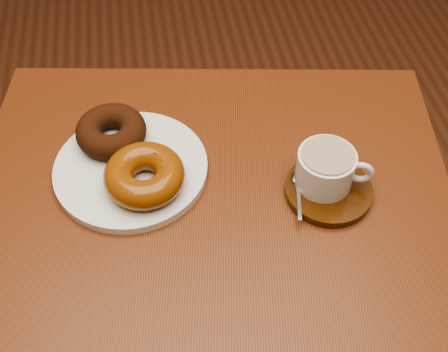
{
  "coord_description": "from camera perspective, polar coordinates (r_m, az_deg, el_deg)",
  "views": [
    {
      "loc": [
        -0.13,
        -0.72,
        1.38
      ],
      "look_at": [
        -0.04,
        -0.18,
        0.72
      ],
      "focal_mm": 45.0,
      "sensor_mm": 36.0,
      "label": 1
    }
  ],
  "objects": [
    {
      "name": "ground",
      "position": [
        1.56,
        0.46,
        -11.75
      ],
      "size": [
        6.0,
        6.0,
        0.0
      ],
      "primitive_type": "plane",
      "color": "brown",
      "rests_on": "ground"
    },
    {
      "name": "cafe_table",
      "position": [
        0.96,
        -1.18,
        -5.16
      ],
      "size": [
        0.83,
        0.68,
        0.7
      ],
      "rotation": [
        0.0,
        0.0,
        -0.17
      ],
      "color": "#632E15",
      "rests_on": "ground"
    },
    {
      "name": "donut_plate",
      "position": [
        0.9,
        -9.42,
        0.75
      ],
      "size": [
        0.25,
        0.25,
        0.01
      ],
      "primitive_type": "cylinder",
      "rotation": [
        0.0,
        0.0,
        -0.03
      ],
      "color": "white",
      "rests_on": "cafe_table"
    },
    {
      "name": "donut_cinnamon",
      "position": [
        0.92,
        -11.39,
        4.49
      ],
      "size": [
        0.12,
        0.12,
        0.04
      ],
      "primitive_type": "torus",
      "rotation": [
        0.0,
        0.0,
        -0.07
      ],
      "color": "#34160A",
      "rests_on": "donut_plate"
    },
    {
      "name": "donut_caramel",
      "position": [
        0.84,
        -8.09,
        0.08
      ],
      "size": [
        0.16,
        0.16,
        0.05
      ],
      "rotation": [
        0.0,
        0.0,
        -0.47
      ],
      "color": "#83410E",
      "rests_on": "donut_plate"
    },
    {
      "name": "saucer",
      "position": [
        0.87,
        10.55,
        -1.44
      ],
      "size": [
        0.18,
        0.18,
        0.01
      ],
      "primitive_type": "cylinder",
      "rotation": [
        0.0,
        0.0,
        -0.43
      ],
      "color": "#391B07",
      "rests_on": "cafe_table"
    },
    {
      "name": "coffee_cup",
      "position": [
        0.85,
        10.36,
        0.79
      ],
      "size": [
        0.11,
        0.09,
        0.06
      ],
      "rotation": [
        0.0,
        0.0,
        -0.34
      ],
      "color": "white",
      "rests_on": "saucer"
    },
    {
      "name": "teaspoon",
      "position": [
        0.86,
        7.54,
        -0.68
      ],
      "size": [
        0.03,
        0.09,
        0.01
      ],
      "rotation": [
        0.0,
        0.0,
        -0.2
      ],
      "color": "silver",
      "rests_on": "saucer"
    }
  ]
}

